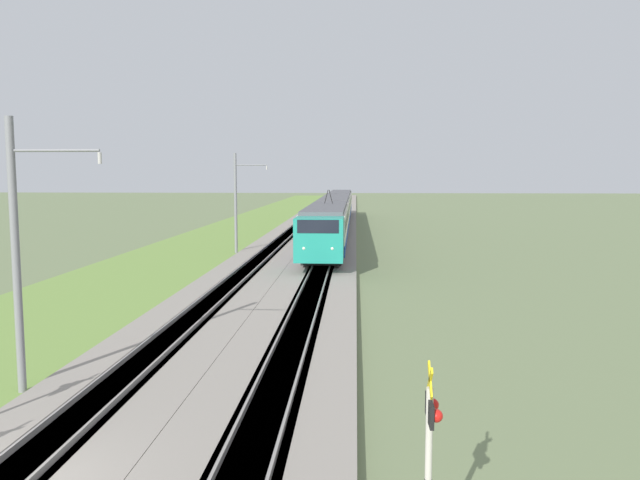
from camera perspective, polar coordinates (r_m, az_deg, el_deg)
name	(u,v)px	position (r m, az deg, el deg)	size (l,w,h in m)	color
ballast_main	(289,235)	(60.98, -2.89, 0.42)	(240.00, 4.40, 0.30)	gray
ballast_adjacent	(334,236)	(60.66, 1.26, 0.39)	(240.00, 4.40, 0.30)	gray
track_main	(289,235)	(60.97, -2.89, 0.42)	(240.00, 1.57, 0.45)	#4C4238
track_adjacent	(334,236)	(60.66, 1.26, 0.40)	(240.00, 1.57, 0.45)	#4C4238
grass_verge	(224,236)	(61.99, -8.74, 0.36)	(240.00, 9.30, 0.12)	olive
passenger_train	(335,211)	(65.72, 1.43, 2.68)	(60.22, 2.99, 4.89)	teal
crossing_signal_far	(430,445)	(10.11, 10.02, -17.94)	(0.70, 0.23, 3.22)	beige
catenary_mast_near	(18,254)	(18.54, -25.88, -1.18)	(0.22, 2.56, 7.58)	slate
catenary_mast_mid	(236,202)	(47.63, -7.65, 3.43)	(0.22, 2.56, 7.68)	slate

